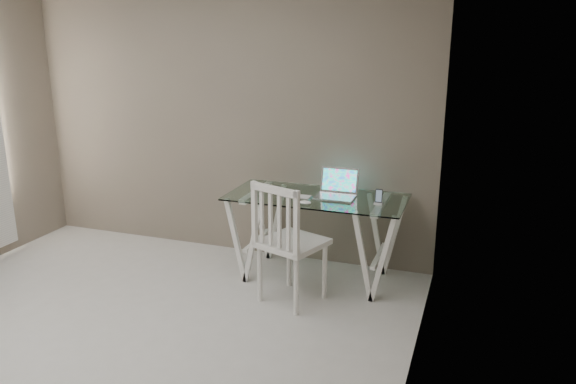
# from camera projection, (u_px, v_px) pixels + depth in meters

# --- Properties ---
(room) EXTENTS (4.50, 4.52, 2.71)m
(room) POSITION_uv_depth(u_px,v_px,m) (41.00, 99.00, 3.16)
(room) COLOR beige
(room) RESTS_ON ground
(desk) EXTENTS (1.50, 0.70, 0.75)m
(desk) POSITION_uv_depth(u_px,v_px,m) (316.00, 237.00, 4.84)
(desk) COLOR silver
(desk) RESTS_ON ground
(chair) EXTENTS (0.58, 0.58, 1.00)m
(chair) POSITION_uv_depth(u_px,v_px,m) (286.00, 238.00, 4.33)
(chair) COLOR silver
(chair) RESTS_ON ground
(laptop) EXTENTS (0.33, 0.29, 0.22)m
(laptop) POSITION_uv_depth(u_px,v_px,m) (337.00, 190.00, 4.73)
(laptop) COLOR #B6B6BB
(laptop) RESTS_ON desk
(keyboard) EXTENTS (0.28, 0.12, 0.01)m
(keyboard) POSITION_uv_depth(u_px,v_px,m) (295.00, 196.00, 4.73)
(keyboard) COLOR silver
(keyboard) RESTS_ON desk
(mouse) EXTENTS (0.10, 0.06, 0.03)m
(mouse) POSITION_uv_depth(u_px,v_px,m) (305.00, 203.00, 4.51)
(mouse) COLOR white
(mouse) RESTS_ON desk
(phone_dock) EXTENTS (0.07, 0.07, 0.12)m
(phone_dock) POSITION_uv_depth(u_px,v_px,m) (379.00, 200.00, 4.51)
(phone_dock) COLOR white
(phone_dock) RESTS_ON desk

